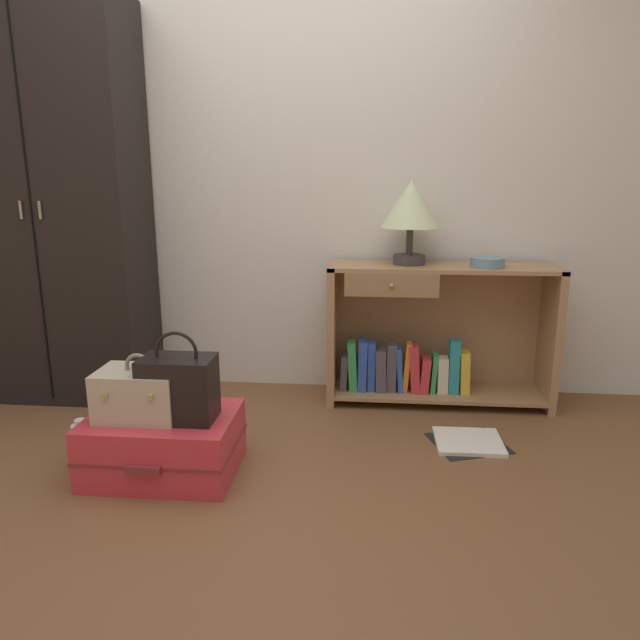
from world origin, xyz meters
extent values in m
plane|color=brown|center=(0.00, 0.00, 0.00)|extent=(9.00, 9.00, 0.00)
cube|color=silver|center=(0.00, 1.50, 1.30)|extent=(6.40, 0.10, 2.60)
cube|color=black|center=(-1.16, 1.20, 1.05)|extent=(0.92, 0.45, 2.10)
cube|color=black|center=(-1.16, 0.98, 1.05)|extent=(0.01, 0.01, 2.00)
cylinder|color=gray|center=(-1.21, 0.97, 1.05)|extent=(0.01, 0.01, 0.09)
cylinder|color=gray|center=(-1.11, 0.97, 1.05)|extent=(0.01, 0.01, 0.09)
cube|color=#A37A51|center=(0.33, 1.25, 0.38)|extent=(0.04, 0.33, 0.76)
cube|color=#A37A51|center=(1.49, 1.25, 0.38)|extent=(0.04, 0.33, 0.76)
cube|color=#A37A51|center=(0.91, 1.25, 0.75)|extent=(1.20, 0.33, 0.02)
cube|color=#A37A51|center=(0.91, 1.25, 0.06)|extent=(1.12, 0.33, 0.02)
cube|color=#A37A51|center=(0.91, 1.41, 0.38)|extent=(1.12, 0.01, 0.74)
cube|color=#8F6B47|center=(0.64, 1.10, 0.68)|extent=(0.48, 0.02, 0.12)
sphere|color=#9E844C|center=(0.64, 1.08, 0.68)|extent=(0.02, 0.02, 0.02)
cube|color=#4C474C|center=(0.40, 1.23, 0.16)|extent=(0.04, 0.10, 0.20)
cube|color=green|center=(0.44, 1.23, 0.20)|extent=(0.06, 0.12, 0.27)
cube|color=#2D51B2|center=(0.50, 1.23, 0.21)|extent=(0.05, 0.11, 0.28)
cube|color=#2D51B2|center=(0.55, 1.23, 0.20)|extent=(0.04, 0.09, 0.27)
cube|color=#4C474C|center=(0.60, 1.23, 0.18)|extent=(0.06, 0.12, 0.24)
cube|color=#4C474C|center=(0.65, 1.23, 0.20)|extent=(0.06, 0.09, 0.27)
cube|color=#2D51B2|center=(0.70, 1.23, 0.19)|extent=(0.05, 0.11, 0.25)
cube|color=orange|center=(0.74, 1.23, 0.20)|extent=(0.05, 0.09, 0.28)
cube|color=red|center=(0.78, 1.23, 0.20)|extent=(0.07, 0.11, 0.27)
cube|color=red|center=(0.84, 1.23, 0.16)|extent=(0.06, 0.12, 0.20)
cube|color=green|center=(0.88, 1.23, 0.17)|extent=(0.04, 0.10, 0.22)
cube|color=beige|center=(0.93, 1.23, 0.16)|extent=(0.06, 0.09, 0.20)
cube|color=teal|center=(0.99, 1.23, 0.21)|extent=(0.06, 0.08, 0.30)
cube|color=gold|center=(1.05, 1.23, 0.18)|extent=(0.06, 0.09, 0.23)
cylinder|color=#3D3838|center=(0.73, 1.27, 0.78)|extent=(0.17, 0.17, 0.05)
cylinder|color=#3D3838|center=(0.73, 1.27, 0.88)|extent=(0.04, 0.04, 0.14)
cone|color=beige|center=(0.73, 1.27, 1.08)|extent=(0.31, 0.31, 0.25)
cylinder|color=slate|center=(1.13, 1.21, 0.78)|extent=(0.17, 0.17, 0.05)
cube|color=#D1333D|center=(-0.31, 0.34, 0.13)|extent=(0.60, 0.44, 0.26)
cube|color=maroon|center=(-0.31, 0.34, 0.13)|extent=(0.61, 0.44, 0.01)
cube|color=maroon|center=(-0.31, 0.11, 0.13)|extent=(0.14, 0.02, 0.03)
cube|color=#B7A88E|center=(-0.39, 0.32, 0.36)|extent=(0.33, 0.23, 0.20)
torus|color=gray|center=(-0.39, 0.32, 0.47)|extent=(0.11, 0.02, 0.11)
cube|color=tan|center=(-0.48, 0.20, 0.39)|extent=(0.02, 0.01, 0.02)
cube|color=tan|center=(-0.30, 0.20, 0.39)|extent=(0.02, 0.01, 0.02)
cube|color=black|center=(-0.22, 0.31, 0.39)|extent=(0.29, 0.18, 0.26)
torus|color=black|center=(-0.22, 0.31, 0.54)|extent=(0.18, 0.01, 0.18)
cylinder|color=white|center=(-0.69, 0.38, 0.09)|extent=(0.08, 0.08, 0.18)
cylinder|color=silver|center=(-0.69, 0.38, 0.19)|extent=(0.05, 0.05, 0.02)
cube|color=white|center=(1.01, 0.73, 0.01)|extent=(0.31, 0.28, 0.02)
cube|color=black|center=(1.01, 0.73, 0.00)|extent=(0.40, 0.38, 0.01)
camera|label=1|loc=(0.55, -1.85, 1.22)|focal=32.99mm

